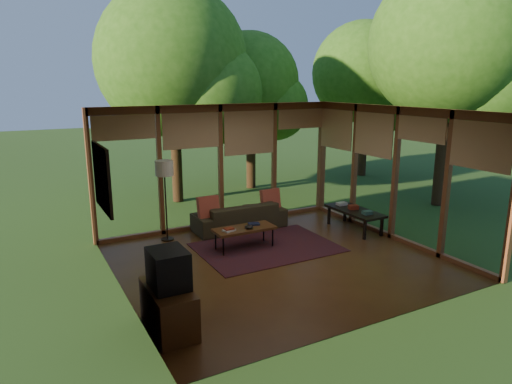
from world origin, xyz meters
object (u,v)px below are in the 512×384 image
side_console (355,212)px  media_cabinet (169,309)px  floor_lamp (164,173)px  coffee_table (244,229)px  sofa (239,216)px  television (168,269)px

side_console → media_cabinet: bearing=-156.7°
media_cabinet → side_console: size_ratio=0.71×
floor_lamp → side_console: (3.81, -1.31, -1.00)m
coffee_table → sofa: bearing=68.1°
media_cabinet → coffee_table: (2.22, 2.21, 0.09)m
sofa → coffee_table: 1.22m
floor_lamp → side_console: size_ratio=1.18×
sofa → media_cabinet: 4.28m
coffee_table → media_cabinet: bearing=-135.2°
side_console → coffee_table: bearing=177.7°
media_cabinet → floor_lamp: bearing=72.8°
coffee_table → side_console: (2.65, -0.11, 0.02)m
coffee_table → side_console: bearing=-2.3°
media_cabinet → side_console: 5.31m
media_cabinet → sofa: bearing=51.3°
television → media_cabinet: bearing=180.0°
coffee_table → side_console: 2.65m
media_cabinet → floor_lamp: floor_lamp is taller
sofa → side_console: sofa is taller
sofa → media_cabinet: size_ratio=2.02×
television → floor_lamp: (1.04, 3.41, 0.56)m
media_cabinet → coffee_table: size_ratio=0.83×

